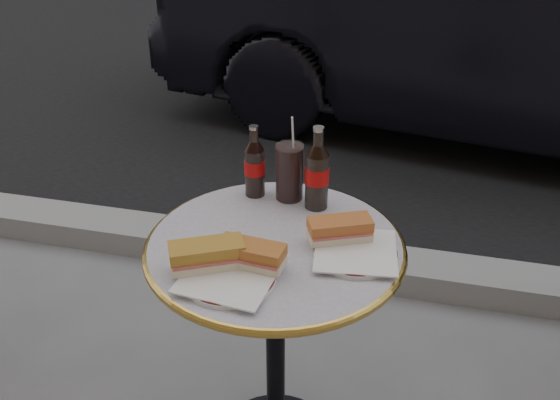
% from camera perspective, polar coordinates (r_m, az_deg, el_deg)
% --- Properties ---
extents(asphalt_road, '(40.00, 8.00, 0.00)m').
position_cam_1_polar(asphalt_road, '(6.39, 10.99, 15.38)').
color(asphalt_road, black).
rests_on(asphalt_road, ground).
extents(curb, '(40.00, 0.20, 0.12)m').
position_cam_1_polar(curb, '(2.59, 4.48, -5.63)').
color(curb, gray).
rests_on(curb, ground).
extents(bistro_table, '(0.62, 0.62, 0.73)m').
position_cam_1_polar(bistro_table, '(1.71, -0.41, -14.13)').
color(bistro_table, '#BAB2C4').
rests_on(bistro_table, ground).
extents(plate_left, '(0.25, 0.25, 0.01)m').
position_cam_1_polar(plate_left, '(1.36, -4.63, -7.13)').
color(plate_left, silver).
rests_on(plate_left, bistro_table).
extents(plate_right, '(0.20, 0.20, 0.01)m').
position_cam_1_polar(plate_right, '(1.44, 6.90, -4.85)').
color(plate_right, silver).
rests_on(plate_right, bistro_table).
extents(sandwich_left_a, '(0.18, 0.14, 0.06)m').
position_cam_1_polar(sandwich_left_a, '(1.37, -6.69, -5.11)').
color(sandwich_left_a, '#B17D2D').
rests_on(sandwich_left_a, plate_left).
extents(sandwich_left_b, '(0.15, 0.08, 0.05)m').
position_cam_1_polar(sandwich_left_b, '(1.37, -2.64, -5.09)').
color(sandwich_left_b, '#B0642C').
rests_on(sandwich_left_b, plate_left).
extents(sandwich_right, '(0.16, 0.12, 0.05)m').
position_cam_1_polar(sandwich_right, '(1.46, 5.48, -2.78)').
color(sandwich_right, '#B5602E').
rests_on(sandwich_right, plate_right).
extents(cola_bottle_left, '(0.06, 0.06, 0.20)m').
position_cam_1_polar(cola_bottle_left, '(1.63, -2.35, 3.59)').
color(cola_bottle_left, black).
rests_on(cola_bottle_left, bistro_table).
extents(cola_bottle_right, '(0.06, 0.06, 0.22)m').
position_cam_1_polar(cola_bottle_right, '(1.57, 3.43, 2.95)').
color(cola_bottle_right, black).
rests_on(cola_bottle_right, bistro_table).
extents(cola_glass, '(0.09, 0.09, 0.15)m').
position_cam_1_polar(cola_glass, '(1.62, 0.87, 2.58)').
color(cola_glass, black).
rests_on(cola_glass, bistro_table).
extents(parked_car, '(2.11, 4.28, 1.35)m').
position_cam_1_polar(parked_car, '(3.90, 21.15, 15.00)').
color(parked_car, black).
rests_on(parked_car, ground).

